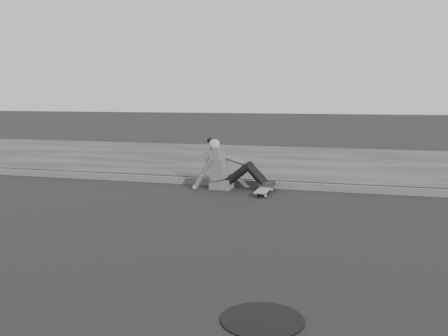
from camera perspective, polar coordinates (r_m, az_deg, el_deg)
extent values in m
plane|color=black|center=(6.47, -3.62, -6.04)|extent=(80.00, 80.00, 0.00)
cube|color=#515151|center=(8.88, 1.94, -1.72)|extent=(24.00, 0.16, 0.12)
cube|color=#343434|center=(11.80, 5.49, 0.73)|extent=(24.00, 6.00, 0.12)
cylinder|color=black|center=(3.74, 4.41, -16.91)|extent=(0.60, 0.60, 0.01)
cylinder|color=#A3A49E|center=(7.99, 3.71, -3.10)|extent=(0.03, 0.05, 0.05)
cylinder|color=#A3A49E|center=(7.96, 4.77, -3.15)|extent=(0.03, 0.05, 0.05)
cylinder|color=#A3A49E|center=(8.48, 4.45, -2.43)|extent=(0.03, 0.05, 0.05)
cylinder|color=#A3A49E|center=(8.46, 5.45, -2.48)|extent=(0.03, 0.05, 0.05)
cube|color=#323134|center=(7.96, 4.24, -2.92)|extent=(0.16, 0.04, 0.03)
cube|color=#323134|center=(8.47, 4.95, -2.27)|extent=(0.16, 0.04, 0.03)
cube|color=slate|center=(8.21, 4.61, -2.41)|extent=(0.20, 0.78, 0.02)
cube|color=#4D4C4F|center=(8.63, -0.28, -1.79)|extent=(0.36, 0.34, 0.18)
cube|color=#4D4C4F|center=(8.60, -0.73, 0.46)|extent=(0.37, 0.40, 0.57)
cube|color=#4D4C4F|center=(8.62, -1.56, 1.28)|extent=(0.14, 0.30, 0.20)
cylinder|color=gray|center=(8.59, -1.05, 2.06)|extent=(0.09, 0.09, 0.08)
sphere|color=gray|center=(8.58, -1.11, 2.66)|extent=(0.20, 0.20, 0.20)
sphere|color=black|center=(8.62, -1.65, 3.15)|extent=(0.09, 0.09, 0.09)
cylinder|color=black|center=(8.43, 1.61, -0.69)|extent=(0.43, 0.13, 0.39)
cylinder|color=black|center=(8.61, 1.90, -0.51)|extent=(0.43, 0.13, 0.39)
cylinder|color=black|center=(8.37, 3.60, -0.81)|extent=(0.35, 0.11, 0.36)
cylinder|color=black|center=(8.54, 3.86, -0.63)|extent=(0.35, 0.11, 0.36)
sphere|color=black|center=(8.38, 2.70, 0.17)|extent=(0.13, 0.13, 0.13)
sphere|color=black|center=(8.55, 2.98, 0.34)|extent=(0.13, 0.13, 0.13)
cube|color=#252525|center=(8.36, 4.83, -1.93)|extent=(0.24, 0.08, 0.07)
cube|color=#252525|center=(8.53, 5.06, -1.72)|extent=(0.24, 0.08, 0.07)
cylinder|color=#4D4C4F|center=(8.48, -2.42, -0.61)|extent=(0.38, 0.08, 0.58)
sphere|color=gray|center=(8.56, -3.39, -2.23)|extent=(0.08, 0.08, 0.08)
cylinder|color=#4D4C4F|center=(8.68, 1.09, 0.93)|extent=(0.48, 0.08, 0.21)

